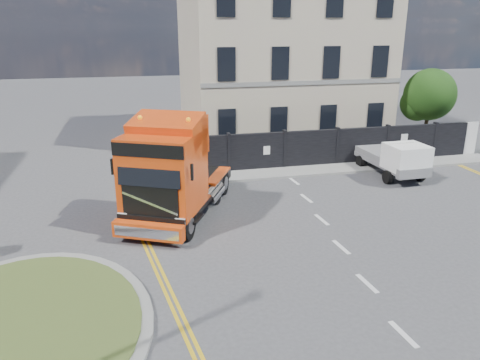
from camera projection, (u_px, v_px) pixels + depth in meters
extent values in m
plane|color=#424244|center=(256.00, 251.00, 15.86)|extent=(120.00, 120.00, 0.00)
cylinder|color=gray|center=(14.00, 333.00, 11.53)|extent=(6.80, 6.80, 0.12)
cylinder|color=#405421|center=(14.00, 330.00, 11.51)|extent=(6.20, 6.20, 0.05)
cube|color=black|center=(319.00, 148.00, 25.19)|extent=(18.00, 0.25, 2.00)
cube|color=silver|center=(456.00, 140.00, 27.06)|extent=(2.60, 0.12, 2.00)
cube|color=#BDAB96|center=(279.00, 54.00, 30.70)|extent=(12.00, 10.00, 11.00)
cylinder|color=#382619|center=(426.00, 126.00, 29.77)|extent=(0.24, 0.24, 2.40)
sphere|color=black|center=(430.00, 95.00, 29.14)|extent=(3.20, 3.20, 3.20)
sphere|color=black|center=(418.00, 103.00, 29.59)|extent=(2.20, 2.20, 2.20)
cube|color=gray|center=(325.00, 170.00, 24.65)|extent=(20.00, 1.60, 0.12)
cube|color=black|center=(182.00, 192.00, 19.18)|extent=(5.12, 6.90, 0.46)
cube|color=#DC430F|center=(164.00, 172.00, 17.07)|extent=(3.48, 3.53, 2.87)
cube|color=#DC430F|center=(173.00, 134.00, 17.69)|extent=(2.71, 1.97, 1.44)
cube|color=black|center=(149.00, 171.00, 15.72)|extent=(2.05, 1.06, 1.08)
cube|color=#DC430F|center=(148.00, 231.00, 16.06)|extent=(2.45, 1.46, 0.56)
cylinder|color=black|center=(129.00, 220.00, 17.07)|extent=(0.77, 1.10, 1.07)
cylinder|color=gray|center=(129.00, 220.00, 17.07)|extent=(0.59, 0.69, 0.59)
cylinder|color=black|center=(187.00, 225.00, 16.59)|extent=(0.77, 1.10, 1.07)
cylinder|color=gray|center=(187.00, 225.00, 16.59)|extent=(0.59, 0.69, 0.59)
cylinder|color=black|center=(166.00, 188.00, 20.43)|extent=(0.77, 1.10, 1.07)
cylinder|color=gray|center=(166.00, 188.00, 20.43)|extent=(0.59, 0.69, 0.59)
cylinder|color=black|center=(215.00, 192.00, 19.96)|extent=(0.77, 1.10, 1.07)
cylinder|color=gray|center=(215.00, 192.00, 19.96)|extent=(0.59, 0.69, 0.59)
cylinder|color=black|center=(176.00, 179.00, 21.57)|extent=(0.77, 1.10, 1.07)
cylinder|color=gray|center=(176.00, 179.00, 21.57)|extent=(0.59, 0.69, 0.59)
cylinder|color=black|center=(222.00, 183.00, 21.10)|extent=(0.77, 1.10, 1.07)
cylinder|color=gray|center=(222.00, 183.00, 21.10)|extent=(0.59, 0.69, 0.59)
cube|color=slate|center=(390.00, 162.00, 23.95)|extent=(1.92, 4.55, 0.23)
cube|color=white|center=(406.00, 157.00, 22.46)|extent=(1.83, 1.74, 1.22)
cylinder|color=black|center=(388.00, 177.00, 22.56)|extent=(0.23, 0.66, 0.66)
cylinder|color=black|center=(420.00, 175.00, 22.95)|extent=(0.23, 0.66, 0.66)
cylinder|color=black|center=(360.00, 161.00, 25.15)|extent=(0.23, 0.66, 0.66)
cylinder|color=black|center=(390.00, 159.00, 25.55)|extent=(0.23, 0.66, 0.66)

